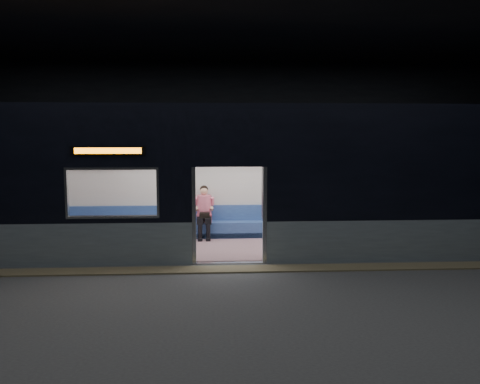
{
  "coord_description": "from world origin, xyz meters",
  "views": [
    {
      "loc": [
        -0.4,
        -9.41,
        2.77
      ],
      "look_at": [
        0.29,
        2.3,
        1.38
      ],
      "focal_mm": 38.0,
      "sensor_mm": 36.0,
      "label": 1
    }
  ],
  "objects": [
    {
      "name": "tactile_strip",
      "position": [
        0.0,
        0.55,
        0.01
      ],
      "size": [
        22.8,
        0.5,
        0.03
      ],
      "primitive_type": "cube",
      "color": "#8C7F59",
      "rests_on": "station_floor"
    },
    {
      "name": "transit_map",
      "position": [
        4.01,
        3.85,
        1.51
      ],
      "size": [
        1.1,
        0.03,
        0.71
      ],
      "primitive_type": "cube",
      "color": "white",
      "rests_on": "metro_car"
    },
    {
      "name": "passenger",
      "position": [
        -0.56,
        3.55,
        0.79
      ],
      "size": [
        0.39,
        0.67,
        1.36
      ],
      "rotation": [
        0.0,
        0.0,
        -0.0
      ],
      "color": "black",
      "rests_on": "metro_car"
    },
    {
      "name": "metro_car",
      "position": [
        -0.0,
        2.54,
        1.85
      ],
      "size": [
        18.0,
        3.04,
        3.35
      ],
      "color": "#90A2AC",
      "rests_on": "station_floor"
    },
    {
      "name": "station_envelope",
      "position": [
        0.0,
        0.0,
        3.66
      ],
      "size": [
        24.0,
        14.0,
        5.0
      ],
      "color": "black",
      "rests_on": "station_floor"
    },
    {
      "name": "handbag",
      "position": [
        -0.55,
        3.33,
        0.67
      ],
      "size": [
        0.31,
        0.28,
        0.13
      ],
      "primitive_type": "cube",
      "rotation": [
        0.0,
        0.0,
        0.26
      ],
      "color": "black",
      "rests_on": "passenger"
    },
    {
      "name": "station_floor",
      "position": [
        0.0,
        0.0,
        -0.01
      ],
      "size": [
        24.0,
        14.0,
        0.01
      ],
      "primitive_type": "cube",
      "color": "#47494C",
      "rests_on": "ground"
    }
  ]
}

